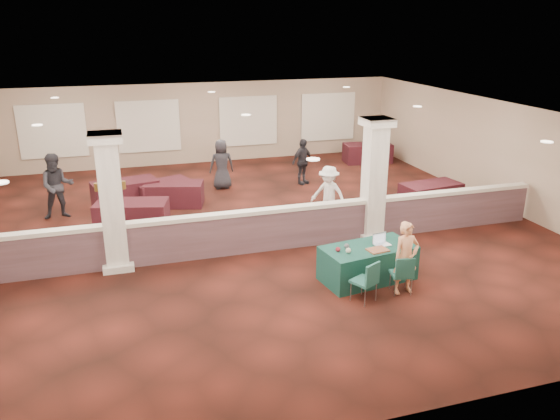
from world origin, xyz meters
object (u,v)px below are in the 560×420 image
object	(u,v)px
conf_chair_side	(367,279)
far_table_front_right	(430,195)
far_table_back_right	(367,153)
attendee_a	(57,186)
far_table_front_left	(132,215)
attendee_b	(328,194)
conf_chair_main	(403,272)
far_table_front_center	(174,194)
attendee_c	(302,162)
woman	(406,258)
near_table	(368,263)
far_table_back_left	(125,193)
attendee_d	(222,164)
far_table_back_center	(163,192)

from	to	relation	value
conf_chair_side	far_table_front_right	world-z (taller)	conf_chair_side
far_table_back_right	attendee_a	world-z (taller)	attendee_a
far_table_front_left	far_table_front_right	distance (m)	8.97
far_table_front_right	attendee_b	bearing A→B (deg)	-175.14
conf_chair_main	far_table_front_center	size ratio (longest dim) A/B	0.48
far_table_front_center	attendee_c	xyz separation A→B (m)	(4.62, 1.08, 0.44)
conf_chair_side	far_table_front_center	world-z (taller)	conf_chair_side
woman	near_table	bearing A→B (deg)	117.84
far_table_front_center	conf_chair_side	bearing A→B (deg)	-67.82
far_table_back_left	attendee_d	world-z (taller)	attendee_d
far_table_front_center	attendee_b	bearing A→B (deg)	-34.20
conf_chair_side	far_table_front_left	world-z (taller)	conf_chair_side
far_table_front_left	attendee_c	distance (m)	6.61
far_table_front_center	attendee_d	xyz separation A→B (m)	(1.80, 1.37, 0.49)
conf_chair_side	attendee_c	world-z (taller)	attendee_c
conf_chair_side	far_table_back_right	xyz separation A→B (m)	(5.16, 10.74, -0.15)
conf_chair_side	far_table_front_left	size ratio (longest dim) A/B	0.46
woman	attendee_a	bearing A→B (deg)	132.68
far_table_front_center	attendee_d	size ratio (longest dim) A/B	1.05
far_table_back_center	far_table_back_right	size ratio (longest dim) A/B	0.90
attendee_c	attendee_a	bearing A→B (deg)	162.15
conf_chair_main	attendee_d	size ratio (longest dim) A/B	0.50
near_table	far_table_back_left	xyz separation A→B (m)	(-4.97, 6.94, 0.00)
far_table_back_left	attendee_c	bearing A→B (deg)	6.08
far_table_front_center	far_table_back_center	bearing A→B (deg)	124.48
far_table_back_left	near_table	bearing A→B (deg)	-54.42
near_table	far_table_back_left	distance (m)	8.54
conf_chair_side	woman	distance (m)	1.00
near_table	far_table_front_right	world-z (taller)	near_table
woman	attendee_c	world-z (taller)	attendee_c
far_table_front_left	conf_chair_side	bearing A→B (deg)	-52.53
far_table_front_right	attendee_d	world-z (taller)	attendee_d
conf_chair_side	attendee_c	size ratio (longest dim) A/B	0.55
far_table_front_center	attendee_b	xyz separation A→B (m)	(4.06, -2.76, 0.45)
far_table_front_left	far_table_back_left	xyz separation A→B (m)	(-0.11, 2.18, 0.00)
conf_chair_main	woman	size ratio (longest dim) A/B	0.54
woman	far_table_front_right	bearing A→B (deg)	50.10
far_table_front_left	far_table_front_center	xyz separation A→B (m)	(1.35, 1.74, -0.03)
far_table_front_left	far_table_back_center	bearing A→B (deg)	64.34
conf_chair_main	far_table_back_right	size ratio (longest dim) A/B	0.45
attendee_a	far_table_front_right	bearing A→B (deg)	-17.77
far_table_front_right	attendee_c	world-z (taller)	attendee_c
near_table	attendee_a	world-z (taller)	attendee_a
far_table_back_left	conf_chair_main	bearing A→B (deg)	-55.42
conf_chair_side	far_table_back_center	distance (m)	8.58
far_table_back_left	far_table_front_right	bearing A→B (deg)	-17.77
conf_chair_main	attendee_d	bearing A→B (deg)	114.48
near_table	woman	world-z (taller)	woman
far_table_front_right	attendee_d	size ratio (longest dim) A/B	1.08
far_table_front_right	attendee_c	size ratio (longest dim) A/B	1.14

